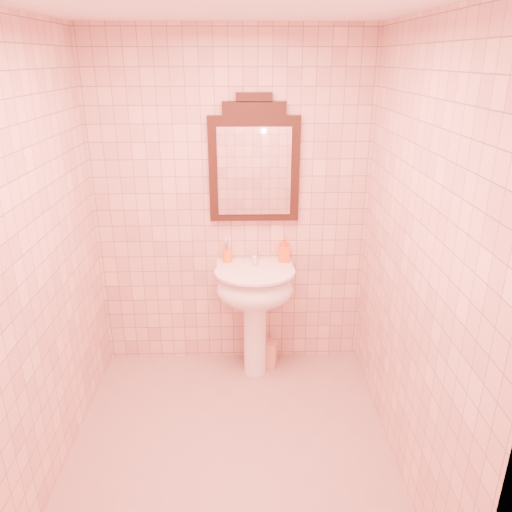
{
  "coord_description": "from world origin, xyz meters",
  "views": [
    {
      "loc": [
        0.1,
        -2.41,
        2.28
      ],
      "look_at": [
        0.17,
        0.55,
        1.1
      ],
      "focal_mm": 35.0,
      "sensor_mm": 36.0,
      "label": 1
    }
  ],
  "objects_px": {
    "toothbrush_cup": "(227,256)",
    "towel": "(265,354)",
    "pedestal_sink": "(255,295)",
    "mirror": "(254,164)",
    "soap_dispenser": "(284,249)"
  },
  "relations": [
    {
      "from": "pedestal_sink",
      "to": "toothbrush_cup",
      "type": "xyz_separation_m",
      "value": [
        -0.2,
        0.16,
        0.25
      ]
    },
    {
      "from": "pedestal_sink",
      "to": "toothbrush_cup",
      "type": "bearing_deg",
      "value": 140.76
    },
    {
      "from": "soap_dispenser",
      "to": "towel",
      "type": "xyz_separation_m",
      "value": [
        -0.14,
        -0.08,
        -0.85
      ]
    },
    {
      "from": "pedestal_sink",
      "to": "mirror",
      "type": "relative_size",
      "value": 0.97
    },
    {
      "from": "soap_dispenser",
      "to": "towel",
      "type": "height_order",
      "value": "soap_dispenser"
    },
    {
      "from": "mirror",
      "to": "soap_dispenser",
      "type": "bearing_deg",
      "value": -8.5
    },
    {
      "from": "towel",
      "to": "soap_dispenser",
      "type": "bearing_deg",
      "value": 31.05
    },
    {
      "from": "pedestal_sink",
      "to": "mirror",
      "type": "distance_m",
      "value": 0.95
    },
    {
      "from": "toothbrush_cup",
      "to": "towel",
      "type": "bearing_deg",
      "value": -15.98
    },
    {
      "from": "towel",
      "to": "toothbrush_cup",
      "type": "bearing_deg",
      "value": 164.02
    },
    {
      "from": "toothbrush_cup",
      "to": "towel",
      "type": "relative_size",
      "value": 0.78
    },
    {
      "from": "pedestal_sink",
      "to": "mirror",
      "type": "xyz_separation_m",
      "value": [
        -0.0,
        0.2,
        0.93
      ]
    },
    {
      "from": "mirror",
      "to": "soap_dispenser",
      "type": "xyz_separation_m",
      "value": [
        0.22,
        -0.03,
        -0.63
      ]
    },
    {
      "from": "soap_dispenser",
      "to": "pedestal_sink",
      "type": "bearing_deg",
      "value": -139.23
    },
    {
      "from": "pedestal_sink",
      "to": "towel",
      "type": "distance_m",
      "value": 0.57
    }
  ]
}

